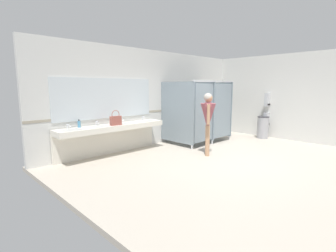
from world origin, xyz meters
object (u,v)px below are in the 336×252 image
at_px(trash_bin, 263,127).
at_px(person_standing, 208,116).
at_px(soap_dispenser, 79,124).
at_px(handbag, 116,120).
at_px(paper_towel_dispenser_lower, 267,119).
at_px(paper_towel_dispenser_upper, 268,100).

height_order(trash_bin, person_standing, person_standing).
relative_size(trash_bin, soap_dispenser, 3.95).
height_order(person_standing, handbag, person_standing).
distance_m(paper_towel_dispenser_lower, soap_dispenser, 6.47).
xyz_separation_m(paper_towel_dispenser_upper, person_standing, (-3.52, -0.02, -0.32)).
bearing_deg(paper_towel_dispenser_lower, soap_dispenser, 163.07).
relative_size(trash_bin, handbag, 1.99).
xyz_separation_m(paper_towel_dispenser_upper, soap_dispenser, (-6.18, 1.87, -0.45)).
bearing_deg(person_standing, handbag, 138.85).
distance_m(person_standing, handbag, 2.41).
bearing_deg(soap_dispenser, paper_towel_dispenser_upper, -16.80).
height_order(paper_towel_dispenser_upper, soap_dispenser, paper_towel_dispenser_upper).
bearing_deg(handbag, soap_dispenser, 160.06).
distance_m(person_standing, soap_dispenser, 3.26).
height_order(paper_towel_dispenser_upper, person_standing, person_standing).
bearing_deg(paper_towel_dispenser_lower, trash_bin, 176.60).
relative_size(paper_towel_dispenser_upper, paper_towel_dispenser_lower, 0.96).
height_order(paper_towel_dispenser_upper, handbag, paper_towel_dispenser_upper).
xyz_separation_m(paper_towel_dispenser_upper, handbag, (-5.33, 1.56, -0.40)).
bearing_deg(paper_towel_dispenser_lower, handbag, 163.55).
relative_size(paper_towel_dispenser_upper, handbag, 1.19).
relative_size(paper_towel_dispenser_lower, trash_bin, 0.62).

